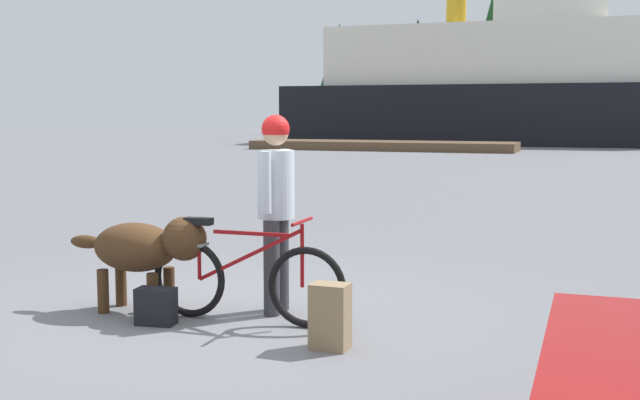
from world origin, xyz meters
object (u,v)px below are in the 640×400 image
object	(u,v)px
person_cyclist	(276,194)
bicycle	(245,279)
backpack	(330,316)
ferry_boat	(508,88)
dog	(145,248)
handbag_pannier	(156,306)

from	to	relation	value
person_cyclist	bicycle	bearing A→B (deg)	-108.21
backpack	ferry_boat	xyz separation A→B (m)	(-2.91, 39.75, 2.83)
dog	backpack	xyz separation A→B (m)	(1.87, -0.49, -0.33)
person_cyclist	backpack	world-z (taller)	person_cyclist
bicycle	person_cyclist	world-z (taller)	person_cyclist
person_cyclist	handbag_pannier	distance (m)	1.39
handbag_pannier	person_cyclist	bearing A→B (deg)	41.54
bicycle	dog	bearing A→B (deg)	179.27
person_cyclist	ferry_boat	size ratio (longest dim) A/B	0.07
bicycle	person_cyclist	xyz separation A→B (m)	(0.13, 0.39, 0.68)
handbag_pannier	ferry_boat	xyz separation A→B (m)	(-1.33, 39.59, 2.93)
backpack	ferry_boat	distance (m)	39.96
handbag_pannier	ferry_boat	world-z (taller)	ferry_boat
dog	ferry_boat	world-z (taller)	ferry_boat
person_cyclist	backpack	xyz separation A→B (m)	(0.79, -0.87, -0.80)
dog	handbag_pannier	bearing A→B (deg)	-48.28
bicycle	handbag_pannier	size ratio (longest dim) A/B	5.47
dog	backpack	bearing A→B (deg)	-14.80
bicycle	ferry_boat	world-z (taller)	ferry_boat
dog	ferry_boat	xyz separation A→B (m)	(-1.04, 39.26, 2.50)
person_cyclist	backpack	bearing A→B (deg)	-47.88
backpack	handbag_pannier	xyz separation A→B (m)	(-1.58, 0.17, -0.09)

